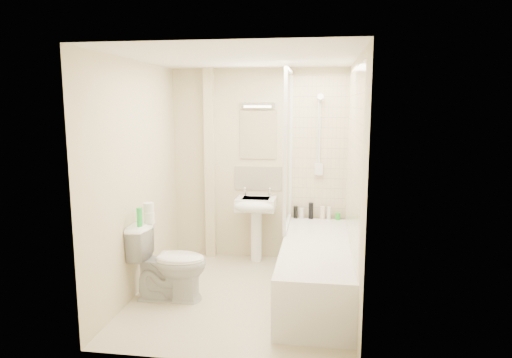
# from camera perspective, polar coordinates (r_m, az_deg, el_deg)

# --- Properties ---
(floor) EXTENTS (2.50, 2.50, 0.00)m
(floor) POSITION_cam_1_polar(r_m,az_deg,el_deg) (4.89, -1.72, -14.33)
(floor) COLOR beige
(floor) RESTS_ON ground
(wall_back) EXTENTS (2.20, 0.02, 2.40)m
(wall_back) POSITION_cam_1_polar(r_m,az_deg,el_deg) (5.76, 0.39, 1.76)
(wall_back) COLOR beige
(wall_back) RESTS_ON ground
(wall_left) EXTENTS (0.02, 2.50, 2.40)m
(wall_left) POSITION_cam_1_polar(r_m,az_deg,el_deg) (4.85, -14.69, 0.00)
(wall_left) COLOR beige
(wall_left) RESTS_ON ground
(wall_right) EXTENTS (0.02, 2.50, 2.40)m
(wall_right) POSITION_cam_1_polar(r_m,az_deg,el_deg) (4.48, 12.20, -0.66)
(wall_right) COLOR beige
(wall_right) RESTS_ON ground
(ceiling) EXTENTS (2.20, 2.50, 0.02)m
(ceiling) POSITION_cam_1_polar(r_m,az_deg,el_deg) (4.49, -1.87, 14.93)
(ceiling) COLOR white
(ceiling) RESTS_ON wall_back
(tile_back) EXTENTS (0.70, 0.01, 1.75)m
(tile_back) POSITION_cam_1_polar(r_m,az_deg,el_deg) (5.67, 7.92, 3.83)
(tile_back) COLOR beige
(tile_back) RESTS_ON wall_back
(tile_right) EXTENTS (0.01, 2.10, 1.75)m
(tile_right) POSITION_cam_1_polar(r_m,az_deg,el_deg) (4.58, 12.04, 2.40)
(tile_right) COLOR beige
(tile_right) RESTS_ON wall_right
(pipe_boxing) EXTENTS (0.12, 0.12, 2.40)m
(pipe_boxing) POSITION_cam_1_polar(r_m,az_deg,el_deg) (5.82, -5.75, 1.79)
(pipe_boxing) COLOR beige
(pipe_boxing) RESTS_ON ground
(splashback) EXTENTS (0.60, 0.02, 0.30)m
(splashback) POSITION_cam_1_polar(r_m,az_deg,el_deg) (5.78, 0.27, 0.07)
(splashback) COLOR beige
(splashback) RESTS_ON wall_back
(mirror) EXTENTS (0.46, 0.01, 0.60)m
(mirror) POSITION_cam_1_polar(r_m,az_deg,el_deg) (5.71, 0.27, 5.52)
(mirror) COLOR white
(mirror) RESTS_ON wall_back
(strip_light) EXTENTS (0.42, 0.07, 0.07)m
(strip_light) POSITION_cam_1_polar(r_m,az_deg,el_deg) (5.67, 0.24, 9.24)
(strip_light) COLOR silver
(strip_light) RESTS_ON wall_back
(bathtub) EXTENTS (0.70, 2.10, 0.55)m
(bathtub) POSITION_cam_1_polar(r_m,az_deg,el_deg) (4.84, 7.50, -10.97)
(bathtub) COLOR white
(bathtub) RESTS_ON ground
(shower_screen) EXTENTS (0.04, 0.92, 1.80)m
(shower_screen) POSITION_cam_1_polar(r_m,az_deg,el_deg) (5.24, 4.05, 3.72)
(shower_screen) COLOR white
(shower_screen) RESTS_ON bathtub
(shower_fixture) EXTENTS (0.10, 0.16, 0.99)m
(shower_fixture) POSITION_cam_1_polar(r_m,az_deg,el_deg) (5.61, 7.93, 5.02)
(shower_fixture) COLOR white
(shower_fixture) RESTS_ON wall_back
(pedestal_sink) EXTENTS (0.48, 0.46, 0.93)m
(pedestal_sink) POSITION_cam_1_polar(r_m,az_deg,el_deg) (5.63, -0.06, -4.08)
(pedestal_sink) COLOR white
(pedestal_sink) RESTS_ON ground
(bottle_black_a) EXTENTS (0.05, 0.05, 0.15)m
(bottle_black_a) POSITION_cam_1_polar(r_m,az_deg,el_deg) (5.73, 4.96, -4.15)
(bottle_black_a) COLOR black
(bottle_black_a) RESTS_ON bathtub
(bottle_white_a) EXTENTS (0.06, 0.06, 0.13)m
(bottle_white_a) POSITION_cam_1_polar(r_m,az_deg,el_deg) (5.73, 5.72, -4.28)
(bottle_white_a) COLOR silver
(bottle_white_a) RESTS_ON bathtub
(bottle_black_b) EXTENTS (0.06, 0.06, 0.20)m
(bottle_black_b) POSITION_cam_1_polar(r_m,az_deg,el_deg) (5.72, 6.88, -3.96)
(bottle_black_b) COLOR black
(bottle_black_b) RESTS_ON bathtub
(bottle_cream) EXTENTS (0.06, 0.06, 0.16)m
(bottle_cream) POSITION_cam_1_polar(r_m,az_deg,el_deg) (5.72, 8.30, -4.21)
(bottle_cream) COLOR #F7DEBF
(bottle_cream) RESTS_ON bathtub
(bottle_white_b) EXTENTS (0.05, 0.05, 0.16)m
(bottle_white_b) POSITION_cam_1_polar(r_m,az_deg,el_deg) (5.72, 9.10, -4.23)
(bottle_white_b) COLOR white
(bottle_white_b) RESTS_ON bathtub
(bottle_green) EXTENTS (0.06, 0.06, 0.08)m
(bottle_green) POSITION_cam_1_polar(r_m,az_deg,el_deg) (5.73, 10.19, -4.63)
(bottle_green) COLOR green
(bottle_green) RESTS_ON bathtub
(toilet) EXTENTS (0.47, 0.78, 0.77)m
(toilet) POSITION_cam_1_polar(r_m,az_deg,el_deg) (4.77, -10.79, -10.14)
(toilet) COLOR white
(toilet) RESTS_ON ground
(toilet_roll_lower) EXTENTS (0.11, 0.11, 0.10)m
(toilet_roll_lower) POSITION_cam_1_polar(r_m,az_deg,el_deg) (4.77, -13.21, -4.71)
(toilet_roll_lower) COLOR white
(toilet_roll_lower) RESTS_ON toilet
(toilet_roll_upper) EXTENTS (0.11, 0.11, 0.10)m
(toilet_roll_upper) POSITION_cam_1_polar(r_m,az_deg,el_deg) (4.76, -13.29, -3.50)
(toilet_roll_upper) COLOR white
(toilet_roll_upper) RESTS_ON toilet_roll_lower
(green_bottle) EXTENTS (0.06, 0.06, 0.19)m
(green_bottle) POSITION_cam_1_polar(r_m,az_deg,el_deg) (4.63, -14.36, -4.64)
(green_bottle) COLOR green
(green_bottle) RESTS_ON toilet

